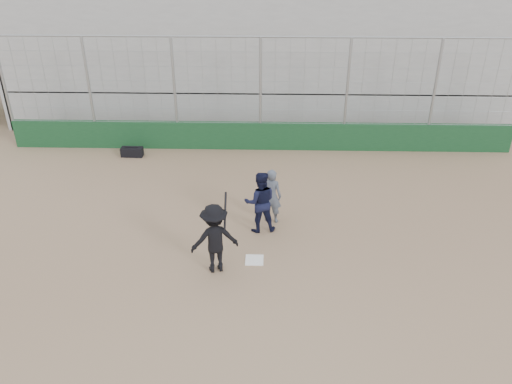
{
  "coord_description": "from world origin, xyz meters",
  "views": [
    {
      "loc": [
        0.31,
        -9.96,
        7.16
      ],
      "look_at": [
        0.0,
        1.4,
        1.15
      ],
      "focal_mm": 35.0,
      "sensor_mm": 36.0,
      "label": 1
    }
  ],
  "objects_px": {
    "catcher_crouched": "(260,212)",
    "equipment_bag": "(132,152)",
    "umpire": "(271,198)",
    "batter_at_plate": "(215,239)"
  },
  "relations": [
    {
      "from": "batter_at_plate",
      "to": "catcher_crouched",
      "type": "height_order",
      "value": "batter_at_plate"
    },
    {
      "from": "catcher_crouched",
      "to": "umpire",
      "type": "bearing_deg",
      "value": 60.92
    },
    {
      "from": "catcher_crouched",
      "to": "umpire",
      "type": "relative_size",
      "value": 0.83
    },
    {
      "from": "batter_at_plate",
      "to": "umpire",
      "type": "bearing_deg",
      "value": 60.06
    },
    {
      "from": "umpire",
      "to": "batter_at_plate",
      "type": "bearing_deg",
      "value": 77.87
    },
    {
      "from": "umpire",
      "to": "equipment_bag",
      "type": "relative_size",
      "value": 1.83
    },
    {
      "from": "catcher_crouched",
      "to": "equipment_bag",
      "type": "bearing_deg",
      "value": 133.87
    },
    {
      "from": "catcher_crouched",
      "to": "equipment_bag",
      "type": "relative_size",
      "value": 1.52
    },
    {
      "from": "batter_at_plate",
      "to": "umpire",
      "type": "relative_size",
      "value": 1.34
    },
    {
      "from": "umpire",
      "to": "equipment_bag",
      "type": "distance_m",
      "value": 6.56
    }
  ]
}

